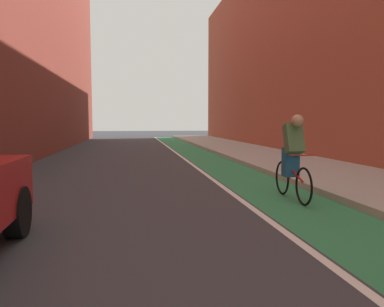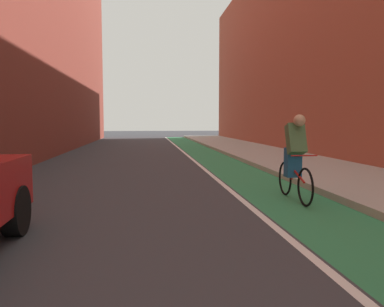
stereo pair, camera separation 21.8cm
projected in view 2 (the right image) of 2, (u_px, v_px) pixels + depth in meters
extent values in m
plane|color=#38383D|center=(146.00, 169.00, 12.07)|extent=(94.48, 94.48, 0.00)
cube|color=#2D8451|center=(218.00, 161.00, 14.37)|extent=(1.60, 42.94, 0.00)
cube|color=white|center=(195.00, 161.00, 14.27)|extent=(0.12, 42.94, 0.00)
cube|color=#A8A59E|center=(281.00, 158.00, 14.66)|extent=(3.35, 42.94, 0.14)
cube|color=#9E4C38|center=(331.00, 29.00, 16.52)|extent=(2.40, 38.94, 11.03)
cylinder|color=black|center=(16.00, 211.00, 4.98)|extent=(0.23, 0.66, 0.66)
torus|color=black|center=(305.00, 187.00, 6.69)|extent=(0.06, 0.69, 0.69)
torus|color=black|center=(285.00, 178.00, 7.73)|extent=(0.06, 0.69, 0.69)
cylinder|color=red|center=(295.00, 171.00, 7.19)|extent=(0.06, 0.96, 0.33)
cylinder|color=red|center=(291.00, 166.00, 7.37)|extent=(0.04, 0.12, 0.55)
cylinder|color=red|center=(304.00, 156.00, 6.72)|extent=(0.48, 0.03, 0.02)
cube|color=#1E598C|center=(293.00, 162.00, 7.28)|extent=(0.29, 0.25, 0.56)
cube|color=#4C7247|center=(296.00, 139.00, 7.12)|extent=(0.33, 0.41, 0.60)
sphere|color=tan|center=(299.00, 120.00, 6.93)|extent=(0.22, 0.22, 0.22)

